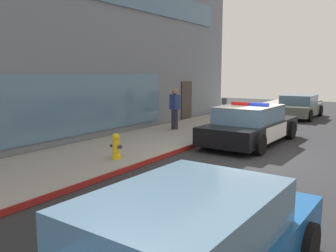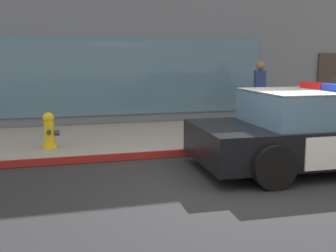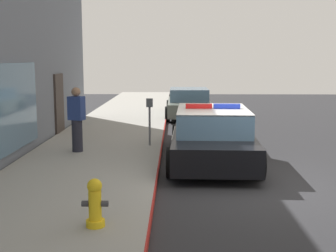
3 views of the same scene
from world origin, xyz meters
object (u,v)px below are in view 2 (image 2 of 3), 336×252
at_px(pedestrian_on_sidewalk, 259,93).
at_px(parking_meter, 335,96).
at_px(fire_hydrant, 49,131).
at_px(police_cruiser, 330,129).

height_order(pedestrian_on_sidewalk, parking_meter, pedestrian_on_sidewalk).
relative_size(pedestrian_on_sidewalk, parking_meter, 1.28).
bearing_deg(fire_hydrant, parking_meter, -4.14).
distance_m(fire_hydrant, parking_meter, 6.30).
bearing_deg(parking_meter, fire_hydrant, 175.86).
distance_m(police_cruiser, pedestrian_on_sidewalk, 3.58).
xyz_separation_m(police_cruiser, fire_hydrant, (-4.88, 2.11, -0.18)).
bearing_deg(pedestrian_on_sidewalk, fire_hydrant, -145.85).
bearing_deg(police_cruiser, pedestrian_on_sidewalk, 84.16).
xyz_separation_m(police_cruiser, pedestrian_on_sidewalk, (0.49, 3.53, 0.33)).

